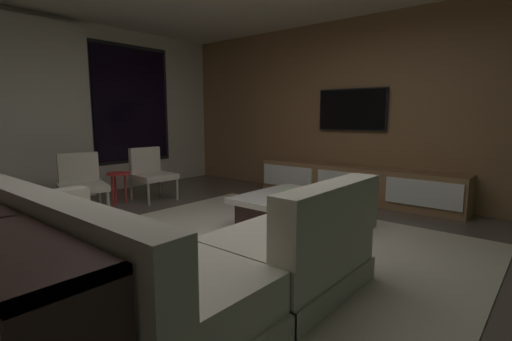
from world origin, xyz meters
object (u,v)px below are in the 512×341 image
(book_stack_on_coffee_table, at_px, (292,195))
(accent_chair_by_curtain, at_px, (81,181))
(mounted_tv, at_px, (352,110))
(side_stool, at_px, (118,179))
(accent_chair_near_window, at_px, (151,171))
(coffee_table, at_px, (297,211))
(media_console, at_px, (356,184))
(sectional_couch, at_px, (154,260))

(book_stack_on_coffee_table, xyz_separation_m, accent_chair_by_curtain, (-1.14, 2.48, 0.03))
(accent_chair_by_curtain, height_order, mounted_tv, mounted_tv)
(side_stool, height_order, mounted_tv, mounted_tv)
(side_stool, bearing_deg, accent_chair_by_curtain, -169.38)
(accent_chair_near_window, bearing_deg, coffee_table, -85.51)
(accent_chair_near_window, relative_size, accent_chair_by_curtain, 1.00)
(mounted_tv, bearing_deg, media_console, -132.42)
(media_console, height_order, mounted_tv, mounted_tv)
(sectional_couch, distance_m, accent_chair_by_curtain, 2.77)
(sectional_couch, bearing_deg, accent_chair_near_window, 55.85)
(side_stool, bearing_deg, book_stack_on_coffee_table, -77.51)
(sectional_couch, xyz_separation_m, book_stack_on_coffee_table, (1.91, 0.18, 0.11))
(book_stack_on_coffee_table, relative_size, mounted_tv, 0.25)
(accent_chair_by_curtain, relative_size, mounted_tv, 0.72)
(accent_chair_by_curtain, bearing_deg, sectional_couch, -106.06)
(side_stool, bearing_deg, coffee_table, -74.90)
(sectional_couch, height_order, side_stool, sectional_couch)
(book_stack_on_coffee_table, distance_m, media_console, 1.81)
(sectional_couch, xyz_separation_m, side_stool, (1.34, 2.77, 0.08))
(media_console, bearing_deg, book_stack_on_coffee_table, -177.65)
(coffee_table, bearing_deg, sectional_couch, -174.76)
(coffee_table, bearing_deg, media_console, 2.39)
(accent_chair_by_curtain, bearing_deg, side_stool, 10.62)
(accent_chair_near_window, xyz_separation_m, accent_chair_by_curtain, (-1.07, -0.04, 0.00))
(mounted_tv, bearing_deg, sectional_couch, -173.33)
(sectional_couch, height_order, accent_chair_near_window, sectional_couch)
(accent_chair_by_curtain, relative_size, side_stool, 1.70)
(side_stool, distance_m, media_console, 3.45)
(side_stool, distance_m, mounted_tv, 3.58)
(sectional_couch, relative_size, mounted_tv, 2.31)
(coffee_table, bearing_deg, accent_chair_by_curtain, 117.11)
(coffee_table, height_order, side_stool, side_stool)
(book_stack_on_coffee_table, relative_size, side_stool, 0.59)
(book_stack_on_coffee_table, relative_size, accent_chair_near_window, 0.35)
(accent_chair_by_curtain, height_order, side_stool, accent_chair_by_curtain)
(book_stack_on_coffee_table, distance_m, accent_chair_near_window, 2.52)
(accent_chair_near_window, distance_m, mounted_tv, 3.18)
(coffee_table, xyz_separation_m, book_stack_on_coffee_table, (-0.12, -0.00, 0.21))
(book_stack_on_coffee_table, bearing_deg, media_console, 2.35)
(sectional_couch, height_order, mounted_tv, mounted_tv)
(sectional_couch, bearing_deg, book_stack_on_coffee_table, 5.46)
(coffee_table, xyz_separation_m, media_console, (1.67, 0.07, 0.06))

